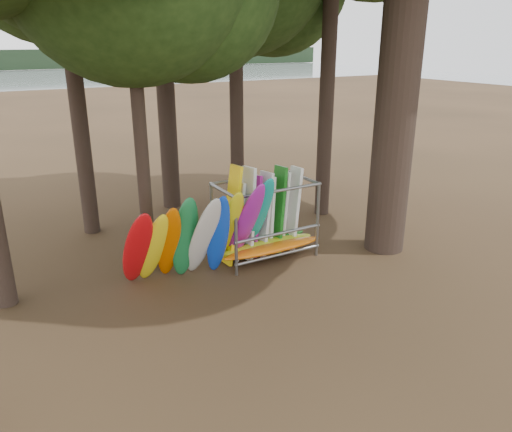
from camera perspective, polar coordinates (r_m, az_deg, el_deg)
ground at (r=13.00m, az=0.62°, el=-8.28°), size 120.00×120.00×0.00m
lake at (r=70.41m, az=-25.60°, el=12.77°), size 160.00×160.00×0.00m
kayak_row at (r=13.10m, az=-6.47°, el=-2.24°), size 4.12×2.19×2.91m
storage_rack at (r=14.50m, az=0.99°, el=-0.70°), size 3.21×1.51×2.83m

